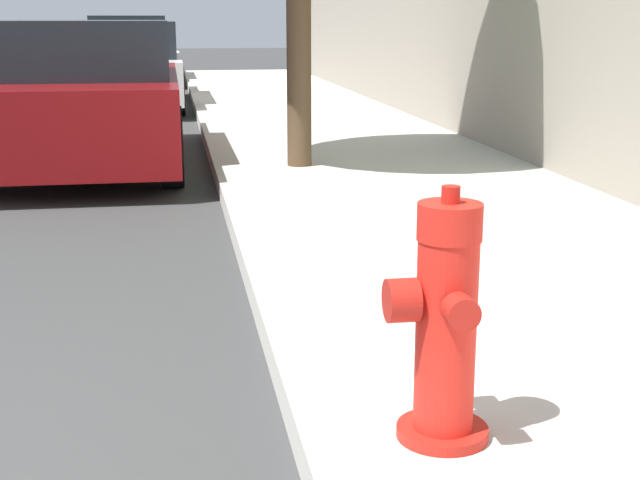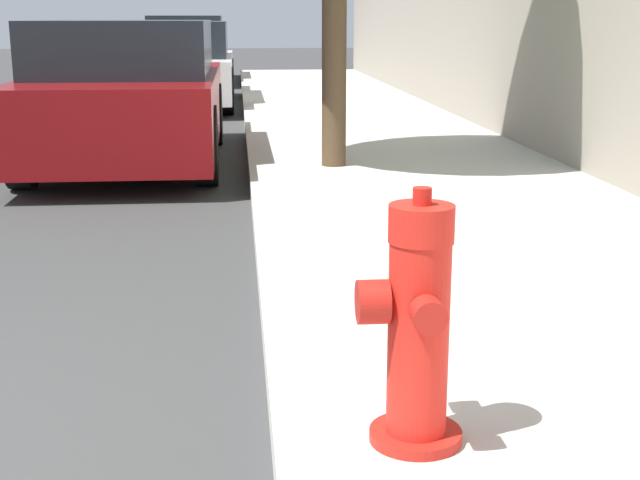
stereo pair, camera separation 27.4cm
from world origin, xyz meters
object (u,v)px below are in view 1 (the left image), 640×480
at_px(parked_car_mid, 122,66).
at_px(parked_car_far, 131,50).
at_px(parked_car_near, 87,96).
at_px(fire_hydrant, 444,325).

distance_m(parked_car_mid, parked_car_far, 5.56).
bearing_deg(parked_car_near, parked_car_far, 90.11).
distance_m(fire_hydrant, parked_car_near, 6.61).
relative_size(parked_car_near, parked_car_mid, 0.92).
xyz_separation_m(fire_hydrant, parked_car_mid, (-1.52, 12.26, 0.15)).
relative_size(fire_hydrant, parked_car_far, 0.18).
bearing_deg(parked_car_mid, parked_car_far, 90.80).
bearing_deg(parked_car_far, parked_car_near, -89.89).
xyz_separation_m(parked_car_near, parked_car_far, (-0.02, 11.40, 0.03)).
height_order(fire_hydrant, parked_car_near, parked_car_near).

